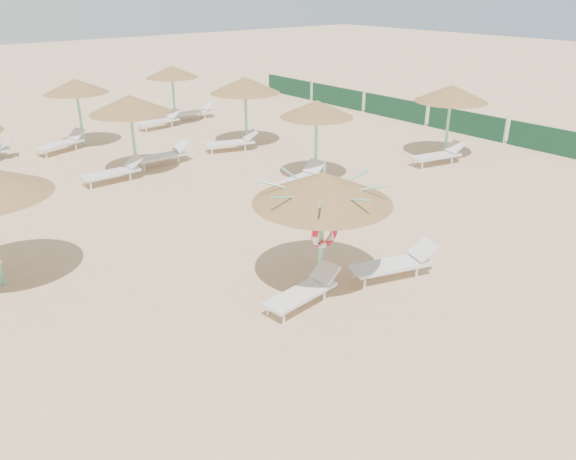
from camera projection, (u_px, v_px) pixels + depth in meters
ground at (320, 289)px, 12.15m from camera, size 120.00×120.00×0.00m
main_palapa at (323, 188)px, 11.37m from camera, size 2.90×2.90×2.60m
lounger_main_a at (305, 291)px, 11.45m from camera, size 1.86×0.74×0.66m
lounger_main_b at (396, 263)px, 12.51m from camera, size 2.07×1.18×0.72m
palapa_field at (145, 104)px, 18.93m from camera, size 19.14×13.89×2.72m
windbreak_fence at (395, 108)px, 27.11m from camera, size 0.08×19.84×1.10m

